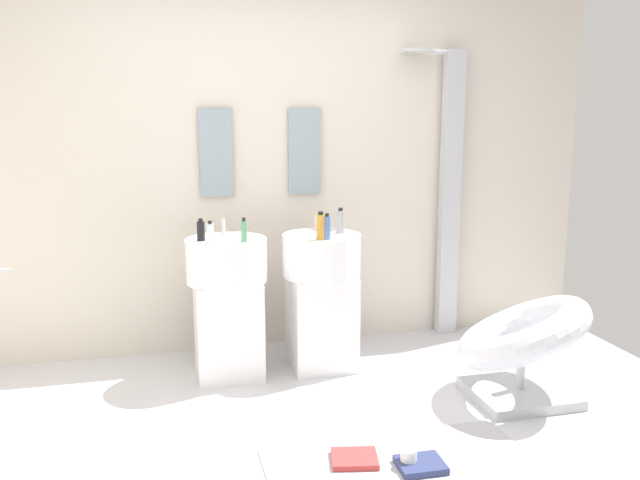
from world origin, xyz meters
The scene contains 18 objects.
ground_plane centered at (0.00, 0.00, -0.02)m, with size 4.80×3.60×0.04m, color silver.
rear_partition centered at (0.00, 1.65, 1.30)m, with size 4.80×0.10×2.60m, color beige.
pedestal_sink_left centered at (-0.30, 1.11, 0.48)m, with size 0.49×0.49×0.97m.
pedestal_sink_right centered at (0.30, 1.11, 0.48)m, with size 0.49×0.49×0.97m.
vanity_mirror_left centered at (-0.30, 1.58, 1.36)m, with size 0.22×0.03×0.58m, color #8C9EA8.
vanity_mirror_right centered at (0.30, 1.58, 1.36)m, with size 0.22×0.03×0.58m, color #8C9EA8.
shower_column centered at (1.35, 1.53, 1.08)m, with size 0.49×0.24×2.05m.
lounge_chair centered at (1.29, 0.34, 0.35)m, with size 1.09×1.09×0.65m.
area_rug centered at (0.35, -0.20, 0.01)m, with size 1.26×0.64×0.01m, color #B2B2B7.
magazine_navy centered at (0.43, -0.26, 0.03)m, with size 0.21×0.18×0.03m, color navy.
magazine_red centered at (0.15, -0.12, 0.02)m, with size 0.22×0.18×0.03m, color #B73838.
coffee_mug centered at (0.38, -0.23, 0.05)m, with size 0.08×0.08×0.09m, color white.
soap_bottle_green centered at (-0.20, 0.98, 0.94)m, with size 0.04×0.04×0.15m.
soap_bottle_blue centered at (0.29, 0.94, 0.95)m, with size 0.04×0.04×0.16m.
soap_bottle_black centered at (-0.45, 1.08, 0.93)m, with size 0.05×0.05×0.13m.
soap_bottle_amber centered at (0.25, 0.94, 0.95)m, with size 0.06×0.06×0.17m.
soap_bottle_clear centered at (-0.40, 0.99, 0.93)m, with size 0.04×0.04×0.13m.
soap_bottle_grey centered at (0.43, 1.12, 0.95)m, with size 0.05×0.05×0.16m.
Camera 1 is at (-0.72, -2.90, 1.66)m, focal length 37.67 mm.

